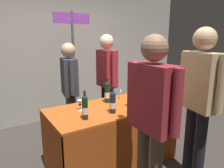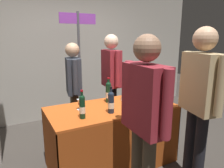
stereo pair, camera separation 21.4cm
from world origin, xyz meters
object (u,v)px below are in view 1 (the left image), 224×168
wine_glass_mid (146,98)px  tasting_table (112,124)px  vendor_presenter (107,76)px  booth_signpost (74,57)px  wine_glass_near_vendor (129,98)px  wine_glass_near_taster (80,103)px  taster_foreground_right (152,110)px  display_bottle_0 (150,89)px  featured_wine_bottle (113,102)px

wine_glass_mid → tasting_table: bearing=157.3°
vendor_presenter → booth_signpost: size_ratio=0.82×
wine_glass_near_vendor → vendor_presenter: 0.93m
wine_glass_near_taster → booth_signpost: booth_signpost is taller
wine_glass_near_vendor → taster_foreground_right: 0.81m
wine_glass_mid → taster_foreground_right: taster_foreground_right is taller
display_bottle_0 → booth_signpost: 1.43m
tasting_table → featured_wine_bottle: size_ratio=5.10×
tasting_table → wine_glass_near_vendor: 0.42m
wine_glass_mid → booth_signpost: 1.54m
featured_wine_bottle → wine_glass_near_taster: (-0.29, 0.28, -0.04)m
display_bottle_0 → wine_glass_near_taster: (-1.12, 0.03, -0.04)m
vendor_presenter → booth_signpost: booth_signpost is taller
tasting_table → booth_signpost: booth_signpost is taller
tasting_table → wine_glass_near_taster: (-0.40, 0.09, 0.33)m
featured_wine_bottle → wine_glass_near_vendor: 0.32m
tasting_table → wine_glass_mid: 0.57m
tasting_table → wine_glass_near_taster: 0.53m
tasting_table → taster_foreground_right: 0.98m
tasting_table → wine_glass_near_vendor: bearing=-27.2°
wine_glass_mid → taster_foreground_right: (-0.54, -0.67, 0.14)m
booth_signpost → wine_glass_near_taster: bearing=-109.8°
tasting_table → wine_glass_near_taster: wine_glass_near_taster is taller
tasting_table → wine_glass_mid: (0.42, -0.18, 0.34)m
featured_wine_bottle → vendor_presenter: size_ratio=0.19×
tasting_table → display_bottle_0: 0.81m
tasting_table → featured_wine_bottle: bearing=-121.0°
vendor_presenter → display_bottle_0: bearing=26.1°
wine_glass_mid → vendor_presenter: bearing=90.7°
booth_signpost → wine_glass_mid: bearing=-73.8°
tasting_table → wine_glass_mid: bearing=-22.7°
taster_foreground_right → booth_signpost: bearing=-2.0°
vendor_presenter → taster_foreground_right: (-0.53, -1.63, 0.00)m
featured_wine_bottle → booth_signpost: size_ratio=0.15×
featured_wine_bottle → tasting_table: bearing=59.0°
vendor_presenter → wine_glass_mid: bearing=4.2°
display_bottle_0 → wine_glass_mid: bearing=-141.3°
wine_glass_mid → featured_wine_bottle: bearing=-178.7°
vendor_presenter → taster_foreground_right: 1.72m
wine_glass_near_vendor → vendor_presenter: vendor_presenter is taller
tasting_table → wine_glass_near_taster: bearing=166.9°
tasting_table → display_bottle_0: size_ratio=5.20×
tasting_table → wine_glass_near_vendor: (0.20, -0.10, 0.35)m
featured_wine_bottle → wine_glass_mid: size_ratio=2.42×
display_bottle_0 → featured_wine_bottle: bearing=-163.3°
wine_glass_near_taster → taster_foreground_right: size_ratio=0.08×
tasting_table → taster_foreground_right: size_ratio=0.96×
booth_signpost → vendor_presenter: bearing=-48.2°
taster_foreground_right → tasting_table: bearing=-6.5°
featured_wine_bottle → wine_glass_near_vendor: size_ratio=2.23×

